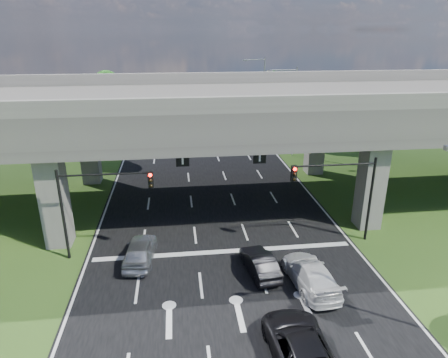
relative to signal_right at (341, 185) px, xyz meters
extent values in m
plane|color=#294817|center=(-7.82, -3.94, -4.19)|extent=(160.00, 160.00, 0.00)
cube|color=black|center=(-7.82, 6.06, -4.17)|extent=(18.00, 120.00, 0.03)
cube|color=#3A3735|center=(-7.82, 8.06, 3.81)|extent=(80.00, 15.00, 2.00)
cube|color=slate|center=(-7.82, 0.81, 5.31)|extent=(80.00, 0.50, 1.00)
cube|color=slate|center=(-7.82, 15.31, 5.31)|extent=(80.00, 0.50, 1.00)
cube|color=slate|center=(-18.82, 2.06, -0.69)|extent=(1.60, 1.60, 7.00)
cube|color=slate|center=(-18.82, 14.06, -0.69)|extent=(1.60, 1.60, 7.00)
cube|color=slate|center=(3.18, 2.06, -0.69)|extent=(1.60, 1.60, 7.00)
cube|color=slate|center=(3.18, 14.06, -0.69)|extent=(1.60, 1.60, 7.00)
cube|color=black|center=(-10.32, 1.06, 1.81)|extent=(0.85, 0.06, 0.85)
cube|color=black|center=(-5.32, 1.06, 1.81)|extent=(0.85, 0.06, 0.85)
cylinder|color=black|center=(2.18, 0.06, -1.19)|extent=(0.18, 0.18, 6.00)
cylinder|color=black|center=(-0.57, 0.06, 1.41)|extent=(5.50, 0.12, 0.12)
cube|color=black|center=(-3.32, -0.12, 1.01)|extent=(0.35, 0.28, 1.05)
sphere|color=#FF0C05|center=(-3.32, -0.28, 1.36)|extent=(0.22, 0.22, 0.22)
cylinder|color=black|center=(-17.82, 0.06, -1.19)|extent=(0.18, 0.18, 6.00)
cylinder|color=black|center=(-15.07, 0.06, 1.41)|extent=(5.50, 0.12, 0.12)
cube|color=black|center=(-12.32, -0.12, 1.01)|extent=(0.35, 0.28, 1.05)
sphere|color=#FF0C05|center=(-12.32, -0.28, 1.36)|extent=(0.22, 0.22, 0.22)
cylinder|color=gray|center=(2.68, 20.06, 0.81)|extent=(0.16, 0.16, 10.00)
cylinder|color=gray|center=(1.18, 20.06, 5.51)|extent=(3.00, 0.10, 0.10)
cube|color=gray|center=(-0.32, 20.06, 5.41)|extent=(0.60, 0.25, 0.18)
cylinder|color=gray|center=(2.68, 36.06, 0.81)|extent=(0.16, 0.16, 10.00)
cylinder|color=gray|center=(1.18, 36.06, 5.51)|extent=(3.00, 0.10, 0.10)
cube|color=gray|center=(-0.32, 36.06, 5.41)|extent=(0.60, 0.25, 0.18)
cylinder|color=black|center=(-21.82, 22.06, -2.54)|extent=(0.36, 0.36, 3.30)
sphere|color=#154512|center=(-21.82, 22.06, 0.46)|extent=(4.50, 4.50, 4.50)
sphere|color=#154512|center=(-21.42, 21.76, 1.81)|extent=(3.60, 3.60, 3.60)
sphere|color=#154512|center=(-22.12, 22.46, -0.44)|extent=(3.30, 3.30, 3.30)
cylinder|color=black|center=(-24.82, 30.06, -2.76)|extent=(0.36, 0.36, 2.86)
sphere|color=#154512|center=(-24.82, 30.06, -0.16)|extent=(3.90, 3.90, 3.90)
sphere|color=#154512|center=(-24.42, 29.76, 1.01)|extent=(3.12, 3.12, 3.12)
sphere|color=#154512|center=(-25.12, 30.46, -0.94)|extent=(2.86, 2.86, 2.86)
cylinder|color=black|center=(-20.82, 38.06, -2.43)|extent=(0.36, 0.36, 3.52)
sphere|color=#154512|center=(-20.82, 38.06, 0.77)|extent=(4.80, 4.80, 4.80)
sphere|color=#154512|center=(-20.42, 37.76, 2.21)|extent=(3.84, 3.84, 3.84)
sphere|color=#154512|center=(-21.12, 38.46, -0.19)|extent=(3.52, 3.52, 3.52)
cylinder|color=black|center=(5.18, 24.06, -2.65)|extent=(0.36, 0.36, 3.08)
sphere|color=#154512|center=(5.18, 24.06, 0.15)|extent=(4.20, 4.20, 4.20)
sphere|color=#154512|center=(5.58, 23.76, 1.41)|extent=(3.36, 3.36, 3.36)
sphere|color=#154512|center=(4.88, 24.46, -0.69)|extent=(3.08, 3.08, 3.08)
cylinder|color=black|center=(8.18, 32.06, -2.76)|extent=(0.36, 0.36, 2.86)
sphere|color=#154512|center=(8.18, 32.06, -0.16)|extent=(3.90, 3.90, 3.90)
sphere|color=#154512|center=(8.58, 31.76, 1.01)|extent=(3.12, 3.12, 3.12)
sphere|color=#154512|center=(7.88, 32.46, -0.94)|extent=(2.86, 2.86, 2.86)
cylinder|color=black|center=(4.18, 40.06, -2.54)|extent=(0.36, 0.36, 3.30)
sphere|color=#154512|center=(4.18, 40.06, 0.46)|extent=(4.50, 4.50, 4.50)
sphere|color=#154512|center=(4.58, 39.76, 1.81)|extent=(3.60, 3.60, 3.60)
sphere|color=#154512|center=(3.88, 40.46, -0.44)|extent=(3.30, 3.30, 3.30)
imported|color=#AFB1B7|center=(-13.22, -0.94, -3.41)|extent=(2.17, 4.55, 1.50)
imported|color=black|center=(-6.02, -3.11, -3.49)|extent=(1.93, 4.17, 1.33)
imported|color=silver|center=(-3.44, -4.75, -3.41)|extent=(2.47, 5.32, 1.50)
imported|color=black|center=(-5.69, -10.14, -3.38)|extent=(2.68, 5.61, 1.54)
camera|label=1|loc=(-10.67, -23.27, 9.60)|focal=32.00mm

